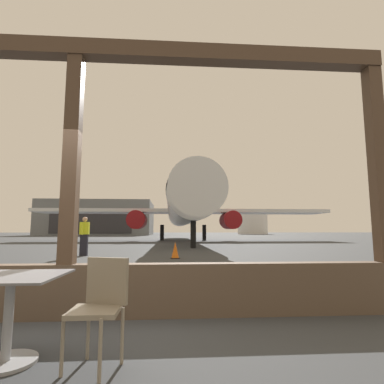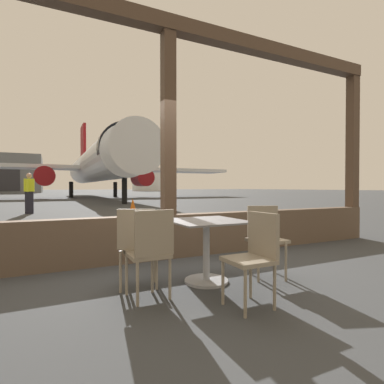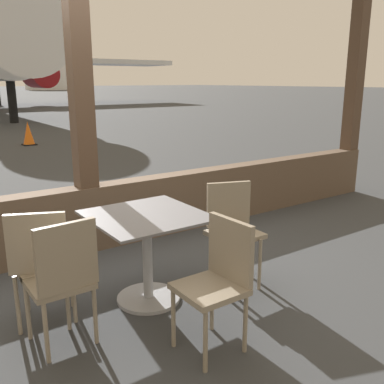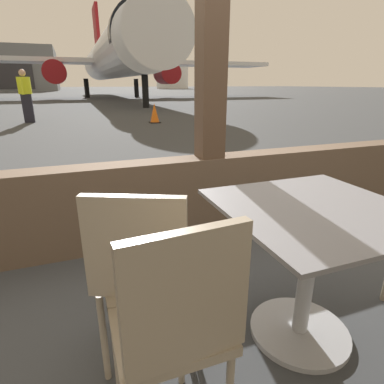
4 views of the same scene
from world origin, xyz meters
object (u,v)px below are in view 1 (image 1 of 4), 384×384
(cafe_chair_window_left, at_px, (100,300))
(traffic_cone, at_px, (175,251))
(distant_hangar, at_px, (100,219))
(airplane, at_px, (184,208))
(dining_table, at_px, (9,309))
(ground_crew_worker, at_px, (84,235))
(fuel_storage_tank, at_px, (252,224))

(cafe_chair_window_left, xyz_separation_m, traffic_cone, (0.80, 9.81, -0.22))
(cafe_chair_window_left, relative_size, distant_hangar, 0.04)
(distant_hangar, bearing_deg, airplane, -66.94)
(distant_hangar, bearing_deg, traffic_cone, -74.77)
(dining_table, distance_m, cafe_chair_window_left, 0.81)
(airplane, xyz_separation_m, traffic_cone, (-1.27, -19.75, -3.17))
(airplane, bearing_deg, ground_crew_worker, -106.42)
(airplane, height_order, ground_crew_worker, airplane)
(cafe_chair_window_left, distance_m, ground_crew_worker, 11.89)
(traffic_cone, bearing_deg, ground_crew_worker, 158.31)
(fuel_storage_tank, bearing_deg, cafe_chair_window_left, -106.02)
(cafe_chair_window_left, xyz_separation_m, ground_crew_worker, (-3.26, 11.42, 0.37))
(airplane, bearing_deg, dining_table, -95.59)
(ground_crew_worker, relative_size, distant_hangar, 0.07)
(traffic_cone, bearing_deg, dining_table, -99.41)
(airplane, xyz_separation_m, fuel_storage_tank, (22.80, 57.11, -0.55))
(cafe_chair_window_left, relative_size, traffic_cone, 1.35)
(dining_table, height_order, airplane, airplane)
(traffic_cone, distance_m, distant_hangar, 65.44)
(ground_crew_worker, distance_m, traffic_cone, 4.42)
(ground_crew_worker, bearing_deg, traffic_cone, -21.69)
(cafe_chair_window_left, height_order, airplane, airplane)
(airplane, relative_size, traffic_cone, 49.11)
(dining_table, relative_size, ground_crew_worker, 0.49)
(ground_crew_worker, relative_size, traffic_cone, 2.64)
(airplane, distance_m, distant_hangar, 47.07)
(airplane, height_order, fuel_storage_tank, airplane)
(airplane, xyz_separation_m, ground_crew_worker, (-5.34, -18.13, -2.58))
(dining_table, xyz_separation_m, airplane, (2.88, 29.46, 3.03))
(dining_table, xyz_separation_m, ground_crew_worker, (-2.46, 11.33, 0.45))
(dining_table, height_order, fuel_storage_tank, fuel_storage_tank)
(cafe_chair_window_left, xyz_separation_m, fuel_storage_tank, (24.88, 86.66, 2.40))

